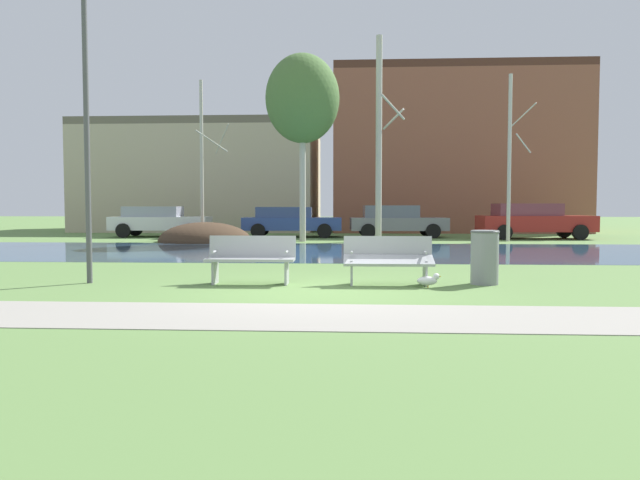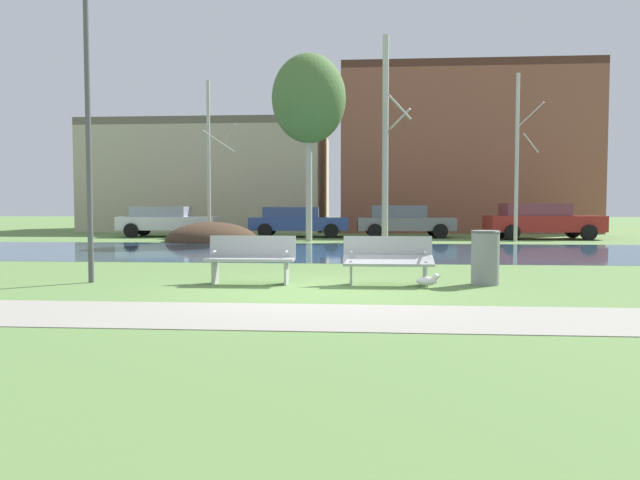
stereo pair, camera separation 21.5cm
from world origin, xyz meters
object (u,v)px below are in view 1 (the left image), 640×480
(bench_right, at_px, (388,259))
(parked_sedan_second_blue, at_px, (290,221))
(streetlamp, at_px, (85,71))
(parked_wagon_fourth_red, at_px, (533,220))
(bench_left, at_px, (251,258))
(seagull, at_px, (428,280))
(parked_hatch_third_grey, at_px, (396,221))
(trash_bin, at_px, (485,256))
(parked_van_nearest_white, at_px, (159,221))

(bench_right, height_order, parked_sedan_second_blue, parked_sedan_second_blue)
(streetlamp, distance_m, parked_sedan_second_blue, 17.24)
(streetlamp, height_order, parked_sedan_second_blue, streetlamp)
(parked_sedan_second_blue, bearing_deg, parked_wagon_fourth_red, -5.08)
(bench_left, relative_size, parked_sedan_second_blue, 0.36)
(seagull, bearing_deg, parked_hatch_third_grey, 88.28)
(seagull, bearing_deg, bench_left, 173.60)
(trash_bin, bearing_deg, parked_sedan_second_blue, 107.84)
(bench_left, distance_m, parked_van_nearest_white, 18.04)
(bench_left, xyz_separation_m, streetlamp, (-2.99, -0.06, 3.39))
(seagull, bearing_deg, parked_sedan_second_blue, 103.98)
(trash_bin, bearing_deg, streetlamp, -177.94)
(bench_right, xyz_separation_m, streetlamp, (-5.47, -0.06, 3.39))
(seagull, xyz_separation_m, parked_wagon_fourth_red, (6.30, 16.20, 0.67))
(bench_right, distance_m, parked_sedan_second_blue, 17.17)
(bench_right, bearing_deg, bench_left, 180.00)
(bench_right, distance_m, parked_hatch_third_grey, 16.75)
(trash_bin, height_order, parked_hatch_third_grey, parked_hatch_third_grey)
(bench_left, xyz_separation_m, bench_right, (2.49, 0.00, 0.00))
(bench_left, distance_m, bench_right, 2.49)
(parked_sedan_second_blue, bearing_deg, streetlamp, -96.38)
(bench_left, bearing_deg, seagull, -6.40)
(bench_right, bearing_deg, trash_bin, 6.52)
(parked_van_nearest_white, bearing_deg, parked_wagon_fourth_red, -2.55)
(streetlamp, height_order, parked_hatch_third_grey, streetlamp)
(parked_van_nearest_white, height_order, parked_sedan_second_blue, parked_van_nearest_white)
(seagull, relative_size, parked_hatch_third_grey, 0.10)
(seagull, bearing_deg, streetlamp, 177.26)
(streetlamp, relative_size, parked_hatch_third_grey, 1.34)
(seagull, height_order, parked_sedan_second_blue, parked_sedan_second_blue)
(parked_sedan_second_blue, bearing_deg, bench_left, -86.24)
(parked_van_nearest_white, bearing_deg, bench_right, -59.98)
(trash_bin, xyz_separation_m, parked_van_nearest_white, (-11.33, 16.39, 0.24))
(parked_hatch_third_grey, height_order, parked_wagon_fourth_red, parked_wagon_fourth_red)
(seagull, height_order, parked_wagon_fourth_red, parked_wagon_fourth_red)
(trash_bin, distance_m, parked_van_nearest_white, 19.92)
(parked_sedan_second_blue, xyz_separation_m, parked_wagon_fourth_red, (10.57, -0.94, 0.07))
(parked_wagon_fourth_red, bearing_deg, bench_left, -120.84)
(streetlamp, height_order, parked_van_nearest_white, streetlamp)
(parked_hatch_third_grey, bearing_deg, parked_sedan_second_blue, 179.03)
(parked_hatch_third_grey, bearing_deg, streetlamp, -111.67)
(streetlamp, bearing_deg, bench_right, 0.63)
(trash_bin, height_order, parked_van_nearest_white, parked_van_nearest_white)
(bench_left, bearing_deg, parked_wagon_fourth_red, 59.16)
(bench_right, xyz_separation_m, trash_bin, (1.75, 0.20, 0.04))
(streetlamp, bearing_deg, parked_van_nearest_white, 103.86)
(parked_van_nearest_white, xyz_separation_m, parked_wagon_fourth_red, (16.56, -0.74, 0.05))
(parked_van_nearest_white, distance_m, parked_wagon_fourth_red, 16.58)
(trash_bin, bearing_deg, parked_van_nearest_white, 124.66)
(bench_right, height_order, parked_wagon_fourth_red, parked_wagon_fourth_red)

